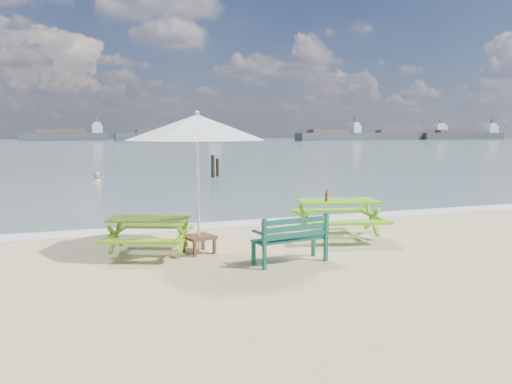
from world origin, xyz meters
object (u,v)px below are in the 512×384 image
object	(u,v)px
picnic_table_left	(149,237)
picnic_table_right	(338,220)
park_bench	(290,248)
patio_umbrella	(197,127)
swimmer	(97,190)
beer_bottle	(326,197)
side_table	(199,244)

from	to	relation	value
picnic_table_left	picnic_table_right	distance (m)	4.11
park_bench	patio_umbrella	world-z (taller)	patio_umbrella
picnic_table_left	picnic_table_right	xyz separation A→B (m)	(4.11, 0.17, 0.06)
swimmer	picnic_table_left	bearing A→B (deg)	-87.75
park_bench	patio_umbrella	size ratio (longest dim) A/B	0.42
picnic_table_right	beer_bottle	xyz separation A→B (m)	(-0.36, -0.12, 0.52)
picnic_table_left	patio_umbrella	bearing A→B (deg)	-13.84
picnic_table_left	patio_umbrella	size ratio (longest dim) A/B	0.62
beer_bottle	picnic_table_right	bearing A→B (deg)	18.74
patio_umbrella	beer_bottle	xyz separation A→B (m)	(2.84, 0.27, -1.47)
beer_bottle	swimmer	distance (m)	15.47
side_table	swimmer	world-z (taller)	swimmer
park_bench	swimmer	xyz separation A→B (m)	(-2.87, 16.27, -0.62)
picnic_table_left	side_table	distance (m)	0.95
swimmer	side_table	bearing A→B (deg)	-84.35
park_bench	beer_bottle	xyz separation A→B (m)	(1.46, 1.47, 0.67)
picnic_table_right	side_table	size ratio (longest dim) A/B	3.43
picnic_table_right	patio_umbrella	size ratio (longest dim) A/B	0.69
side_table	beer_bottle	world-z (taller)	beer_bottle
picnic_table_left	beer_bottle	bearing A→B (deg)	0.65
park_bench	patio_umbrella	xyz separation A→B (m)	(-1.38, 1.20, 2.14)
park_bench	side_table	bearing A→B (deg)	138.91
swimmer	patio_umbrella	bearing A→B (deg)	-84.35
picnic_table_left	park_bench	distance (m)	2.70
picnic_table_left	park_bench	bearing A→B (deg)	-31.95
side_table	picnic_table_right	bearing A→B (deg)	6.93
picnic_table_right	park_bench	xyz separation A→B (m)	(-1.82, -1.59, -0.14)
park_bench	side_table	size ratio (longest dim) A/B	2.12
side_table	swimmer	distance (m)	15.15
side_table	beer_bottle	distance (m)	2.95
picnic_table_left	beer_bottle	size ratio (longest dim) A/B	7.76
side_table	patio_umbrella	size ratio (longest dim) A/B	0.20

